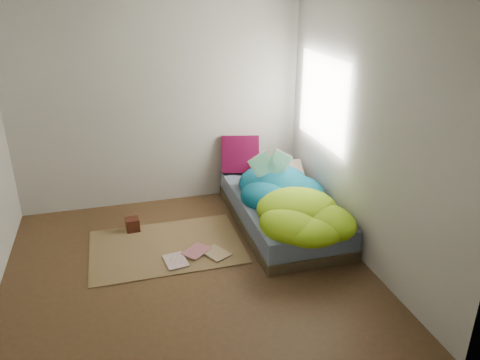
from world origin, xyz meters
The scene contains 12 objects.
ground centered at (0.00, 0.00, 0.00)m, with size 3.50×3.50×0.00m, color #44321A.
room_walls centered at (0.01, 0.01, 1.63)m, with size 3.54×3.54×2.62m.
bed centered at (1.22, 0.72, 0.17)m, with size 1.00×2.00×0.34m.
duvet centered at (1.22, 0.50, 0.51)m, with size 0.96×1.84×0.34m, color #075A7A, non-canonical shape.
rug centered at (-0.15, 0.55, 0.01)m, with size 1.60×1.10×0.01m, color brown.
pillow_floral centered at (1.38, 1.32, 0.41)m, with size 0.62×0.39×0.14m, color silver.
pillow_magenta centered at (0.98, 1.63, 0.58)m, with size 0.48×0.15×0.48m, color #49041D.
open_book centered at (1.13, 0.87, 0.81)m, with size 0.42×0.09×0.26m, color green, non-canonical shape.
wooden_box centered at (-0.47, 1.01, 0.09)m, with size 0.15×0.15×0.15m, color #330E0B.
floor_book_a centered at (-0.20, 0.20, 0.02)m, with size 0.21×0.29×0.02m, color white.
floor_book_b centered at (0.07, 0.42, 0.03)m, with size 0.21×0.28×0.03m, color #C67282.
floor_book_c centered at (0.24, 0.20, 0.02)m, with size 0.21×0.28×0.02m, color tan.
Camera 1 is at (-0.56, -3.84, 2.64)m, focal length 35.00 mm.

